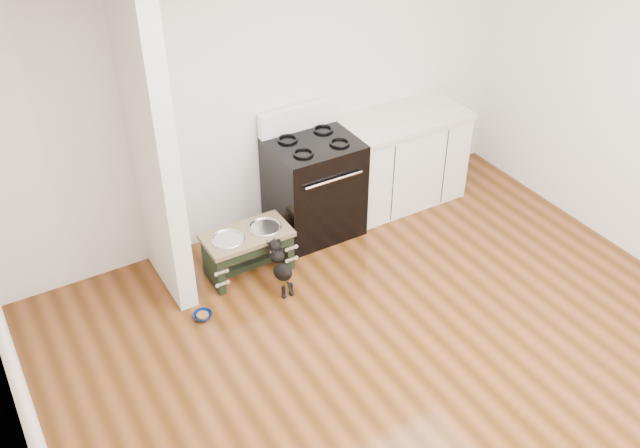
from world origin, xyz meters
The scene contains 8 objects.
ground centered at (0.00, 0.00, 0.00)m, with size 5.00×5.00×0.00m, color #47260C.
room_shell centered at (0.00, 0.00, 1.62)m, with size 5.00×5.00×5.00m.
partition_wall centered at (-1.18, 2.10, 1.35)m, with size 0.15×0.80×2.70m, color silver.
oven_range centered at (0.25, 2.16, 0.48)m, with size 0.76×0.69×1.14m.
cabinet_run centered at (1.23, 2.18, 0.45)m, with size 1.24×0.64×0.91m.
dog_feeder centered at (-0.55, 1.88, 0.29)m, with size 0.74×0.39×0.42m.
puppy centered at (-0.42, 1.54, 0.25)m, with size 0.13×0.38×0.45m.
floor_bowl centered at (-1.13, 1.54, 0.02)m, with size 0.19×0.19×0.05m.
Camera 1 is at (-2.45, -2.57, 3.90)m, focal length 40.00 mm.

